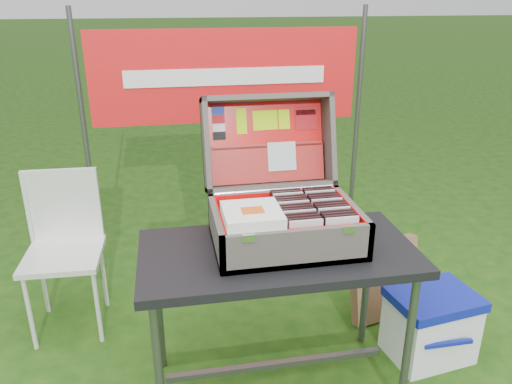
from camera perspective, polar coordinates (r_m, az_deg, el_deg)
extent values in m
plane|color=#18420E|center=(2.62, 0.60, -20.43)|extent=(80.00, 80.00, 0.00)
cube|color=black|center=(2.16, 2.53, -6.99)|extent=(1.19, 0.60, 0.04)
cylinder|color=#59595B|center=(2.14, -11.01, -19.92)|extent=(0.04, 0.04, 0.70)
cylinder|color=#59595B|center=(2.35, 17.03, -16.21)|extent=(0.04, 0.04, 0.70)
cylinder|color=#59595B|center=(2.51, -11.10, -12.81)|extent=(0.04, 0.04, 0.70)
cylinder|color=#59595B|center=(2.70, 12.49, -10.35)|extent=(0.04, 0.04, 0.70)
cube|color=#59595B|center=(2.51, 2.29, -19.10)|extent=(1.03, 0.03, 0.03)
cube|color=#585148|center=(2.19, 3.35, -5.62)|extent=(0.62, 0.45, 0.02)
cube|color=#585148|center=(1.98, 4.86, -6.53)|extent=(0.62, 0.02, 0.17)
cube|color=#585148|center=(2.35, 2.16, -1.76)|extent=(0.62, 0.02, 0.17)
cube|color=#585148|center=(2.11, -4.54, -4.59)|extent=(0.02, 0.45, 0.17)
cube|color=#585148|center=(2.25, 10.83, -3.26)|extent=(0.02, 0.45, 0.17)
cube|color=red|center=(2.19, 3.36, -5.27)|extent=(0.57, 0.40, 0.01)
cube|color=silver|center=(1.90, -0.85, -5.30)|extent=(0.05, 0.01, 0.03)
cube|color=silver|center=(2.00, 10.59, -4.24)|extent=(0.05, 0.01, 0.03)
cylinder|color=silver|center=(2.33, 2.12, 0.25)|extent=(0.56, 0.02, 0.02)
cube|color=#585148|center=(2.47, 1.09, 5.66)|extent=(0.62, 0.15, 0.43)
cube|color=#585148|center=(2.41, 1.16, 10.70)|extent=(0.62, 0.17, 0.07)
cube|color=#585148|center=(2.41, 1.68, 0.68)|extent=(0.62, 0.17, 0.07)
cube|color=#585148|center=(2.36, -5.75, 5.29)|extent=(0.02, 0.29, 0.47)
cube|color=#585148|center=(2.48, 8.25, 5.99)|extent=(0.02, 0.29, 0.47)
cube|color=red|center=(2.45, 1.16, 5.67)|extent=(0.57, 0.12, 0.38)
cube|color=red|center=(1.99, 4.75, -6.01)|extent=(0.57, 0.01, 0.14)
cube|color=red|center=(2.33, 2.25, -1.63)|extent=(0.57, 0.01, 0.14)
cube|color=red|center=(2.11, -4.14, -4.26)|extent=(0.01, 0.40, 0.14)
cube|color=red|center=(2.24, 10.49, -3.02)|extent=(0.01, 0.40, 0.14)
cube|color=#A31B17|center=(2.44, 1.37, 3.23)|extent=(0.55, 0.08, 0.18)
cube|color=#A31B17|center=(2.43, 1.29, 5.33)|extent=(0.54, 0.02, 0.02)
cube|color=silver|center=(2.43, 2.96, 4.10)|extent=(0.14, 0.05, 0.14)
cube|color=#1933B2|center=(2.42, -4.38, 9.24)|extent=(0.06, 0.01, 0.04)
cube|color=#B20F15|center=(2.42, -4.33, 8.30)|extent=(0.06, 0.01, 0.04)
cube|color=white|center=(2.42, -4.27, 7.35)|extent=(0.06, 0.01, 0.04)
cube|color=black|center=(2.41, -4.21, 6.40)|extent=(0.06, 0.01, 0.04)
cube|color=#B7F101|center=(2.43, -1.67, 8.08)|extent=(0.05, 0.04, 0.12)
cube|color=#B7F101|center=(2.45, 1.05, 8.20)|extent=(0.12, 0.03, 0.09)
cube|color=#B7F101|center=(2.47, 3.23, 8.28)|extent=(0.06, 0.03, 0.09)
cube|color=#B20F15|center=(2.50, 5.73, 8.36)|extent=(0.11, 0.04, 0.11)
cube|color=black|center=(2.50, 5.70, 9.05)|extent=(0.10, 0.01, 0.02)
cube|color=silver|center=(2.01, 5.68, -5.27)|extent=(0.14, 0.01, 0.16)
cube|color=black|center=(2.03, 5.48, -4.97)|extent=(0.14, 0.01, 0.16)
cube|color=black|center=(2.05, 5.30, -4.67)|extent=(0.14, 0.01, 0.16)
cube|color=black|center=(2.07, 5.12, -4.37)|extent=(0.14, 0.01, 0.16)
cube|color=silver|center=(2.09, 4.94, -4.08)|extent=(0.14, 0.01, 0.16)
cube|color=black|center=(2.12, 4.76, -3.80)|extent=(0.14, 0.01, 0.16)
cube|color=black|center=(2.14, 4.59, -3.52)|extent=(0.14, 0.01, 0.16)
cube|color=black|center=(2.16, 4.42, -3.25)|extent=(0.14, 0.01, 0.16)
cube|color=silver|center=(2.18, 4.26, -2.98)|extent=(0.14, 0.01, 0.16)
cube|color=black|center=(2.20, 4.10, -2.72)|extent=(0.14, 0.01, 0.16)
cube|color=black|center=(2.22, 3.94, -2.47)|extent=(0.14, 0.01, 0.16)
cube|color=black|center=(2.24, 3.78, -2.21)|extent=(0.14, 0.01, 0.16)
cube|color=silver|center=(2.27, 3.63, -1.97)|extent=(0.14, 0.01, 0.16)
cube|color=black|center=(2.29, 3.48, -1.73)|extent=(0.14, 0.01, 0.16)
cube|color=black|center=(2.31, 3.33, -1.49)|extent=(0.14, 0.01, 0.16)
cube|color=silver|center=(2.05, 9.72, -4.87)|extent=(0.14, 0.01, 0.16)
cube|color=black|center=(2.08, 9.49, -4.57)|extent=(0.14, 0.01, 0.16)
cube|color=black|center=(2.10, 9.27, -4.29)|extent=(0.14, 0.01, 0.16)
cube|color=black|center=(2.12, 9.05, -4.00)|extent=(0.14, 0.01, 0.16)
cube|color=silver|center=(2.14, 8.83, -3.72)|extent=(0.14, 0.01, 0.16)
cube|color=black|center=(2.16, 8.62, -3.45)|extent=(0.14, 0.01, 0.16)
cube|color=black|center=(2.18, 8.42, -3.18)|extent=(0.14, 0.01, 0.16)
cube|color=black|center=(2.20, 8.21, -2.92)|extent=(0.14, 0.01, 0.16)
cube|color=silver|center=(2.22, 8.01, -2.66)|extent=(0.14, 0.01, 0.16)
cube|color=black|center=(2.24, 7.82, -2.41)|extent=(0.14, 0.01, 0.16)
cube|color=black|center=(2.26, 7.63, -2.16)|extent=(0.14, 0.01, 0.16)
cube|color=black|center=(2.28, 7.44, -1.92)|extent=(0.14, 0.01, 0.16)
cube|color=silver|center=(2.31, 7.26, -1.68)|extent=(0.14, 0.01, 0.16)
cube|color=black|center=(2.33, 7.08, -1.44)|extent=(0.14, 0.01, 0.16)
cube|color=black|center=(2.35, 6.90, -1.21)|extent=(0.14, 0.01, 0.16)
cube|color=white|center=(2.02, -0.44, -3.13)|extent=(0.23, 0.23, 0.00)
cube|color=white|center=(2.02, -0.45, -3.00)|extent=(0.23, 0.23, 0.00)
cube|color=white|center=(2.02, -0.45, -2.87)|extent=(0.23, 0.23, 0.00)
cube|color=white|center=(2.01, -0.45, -2.74)|extent=(0.23, 0.23, 0.00)
cube|color=white|center=(2.01, -0.45, -2.61)|extent=(0.23, 0.23, 0.00)
cube|color=white|center=(2.01, -0.45, -2.48)|extent=(0.23, 0.23, 0.00)
cube|color=white|center=(2.01, -0.45, -2.35)|extent=(0.23, 0.23, 0.00)
cube|color=white|center=(2.01, -0.45, -2.22)|extent=(0.23, 0.23, 0.00)
cube|color=white|center=(2.00, -0.45, -2.09)|extent=(0.23, 0.23, 0.00)
cube|color=#D85919|center=(1.99, -0.40, -2.10)|extent=(0.09, 0.07, 0.00)
cube|color=white|center=(2.80, 19.23, -14.56)|extent=(0.44, 0.35, 0.32)
cube|color=#0E1A99|center=(2.70, 19.71, -11.39)|extent=(0.46, 0.37, 0.05)
cube|color=#0E1A99|center=(2.66, 21.13, -15.87)|extent=(0.25, 0.02, 0.02)
cube|color=silver|center=(2.89, -21.17, -6.84)|extent=(0.41, 0.41, 0.03)
cube|color=silver|center=(2.97, -21.16, -1.39)|extent=(0.40, 0.05, 0.42)
cylinder|color=silver|center=(2.90, -24.45, -12.46)|extent=(0.02, 0.02, 0.45)
cylinder|color=silver|center=(2.83, -17.67, -12.29)|extent=(0.02, 0.02, 0.45)
cylinder|color=silver|center=(3.18, -23.16, -9.10)|extent=(0.02, 0.02, 0.45)
cylinder|color=silver|center=(3.12, -17.04, -8.85)|extent=(0.02, 0.02, 0.45)
cylinder|color=silver|center=(3.01, -24.29, -1.77)|extent=(0.02, 0.02, 0.42)
cylinder|color=silver|center=(2.94, -17.92, -1.36)|extent=(0.02, 0.02, 0.42)
cube|color=olive|center=(3.00, 14.49, -9.65)|extent=(0.46, 0.26, 0.46)
cylinder|color=#59595B|center=(3.17, -18.68, 3.92)|extent=(0.03, 0.03, 1.70)
cylinder|color=#59595B|center=(3.37, 11.28, 5.67)|extent=(0.03, 0.03, 1.70)
cube|color=red|center=(3.05, -3.41, 13.05)|extent=(1.60, 0.02, 0.55)
cube|color=white|center=(3.04, -3.38, 13.02)|extent=(1.20, 0.00, 0.10)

